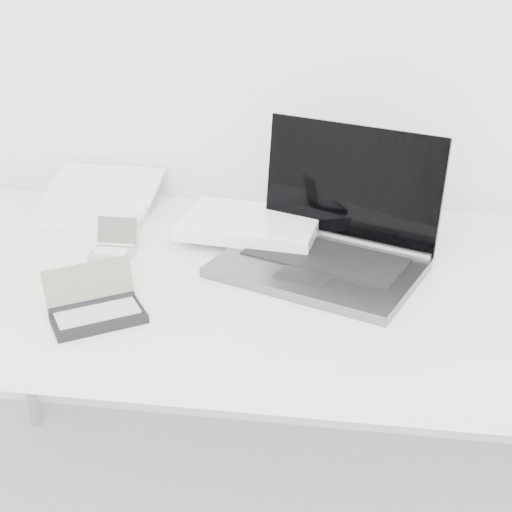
# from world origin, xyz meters

# --- Properties ---
(desk) EXTENTS (1.60, 0.80, 0.73)m
(desk) POSITION_xyz_m (0.00, 1.55, 0.68)
(desk) COLOR white
(desk) RESTS_ON ground
(laptop_large) EXTENTS (0.56, 0.46, 0.26)m
(laptop_large) POSITION_xyz_m (0.04, 1.65, 0.77)
(laptop_large) COLOR slate
(laptop_large) RESTS_ON desk
(netbook_open_white) EXTENTS (0.28, 0.36, 0.07)m
(netbook_open_white) POSITION_xyz_m (-0.47, 1.77, 0.75)
(netbook_open_white) COLOR white
(netbook_open_white) RESTS_ON desk
(pda_silver) EXTENTS (0.09, 0.09, 0.07)m
(pda_silver) POSITION_xyz_m (-0.35, 1.60, 0.74)
(pda_silver) COLOR #BABABF
(pda_silver) RESTS_ON desk
(palmtop_charcoal) EXTENTS (0.19, 0.18, 0.09)m
(palmtop_charcoal) POSITION_xyz_m (-0.29, 1.34, 0.75)
(palmtop_charcoal) COLOR black
(palmtop_charcoal) RESTS_ON desk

